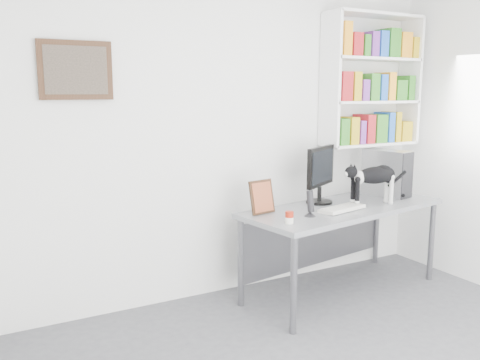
# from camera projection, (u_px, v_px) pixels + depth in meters

# --- Properties ---
(room) EXTENTS (4.01, 4.01, 2.70)m
(room) POSITION_uv_depth(u_px,v_px,m) (414.00, 170.00, 2.63)
(room) COLOR #5D5E63
(room) RESTS_ON ground
(bookshelf) EXTENTS (1.03, 0.28, 1.24)m
(bookshelf) POSITION_uv_depth(u_px,v_px,m) (372.00, 81.00, 4.81)
(bookshelf) COLOR white
(bookshelf) RESTS_ON room
(wall_art) EXTENTS (0.52, 0.04, 0.42)m
(wall_art) POSITION_uv_depth(u_px,v_px,m) (76.00, 70.00, 3.63)
(wall_art) COLOR #3F2314
(wall_art) RESTS_ON room
(desk) EXTENTS (1.96, 1.02, 0.78)m
(desk) POSITION_uv_depth(u_px,v_px,m) (342.00, 249.00, 4.43)
(desk) COLOR gray
(desk) RESTS_ON room
(monitor) EXTENTS (0.53, 0.43, 0.51)m
(monitor) POSITION_uv_depth(u_px,v_px,m) (320.00, 175.00, 4.43)
(monitor) COLOR black
(monitor) RESTS_ON desk
(keyboard) EXTENTS (0.45, 0.25, 0.03)m
(keyboard) POSITION_uv_depth(u_px,v_px,m) (342.00, 209.00, 4.19)
(keyboard) COLOR silver
(keyboard) RESTS_ON desk
(pc_tower) EXTENTS (0.28, 0.46, 0.43)m
(pc_tower) POSITION_uv_depth(u_px,v_px,m) (386.00, 173.00, 4.76)
(pc_tower) COLOR #ACADB1
(pc_tower) RESTS_ON desk
(speaker) EXTENTS (0.10, 0.10, 0.21)m
(speaker) POSITION_uv_depth(u_px,v_px,m) (310.00, 203.00, 3.98)
(speaker) COLOR black
(speaker) RESTS_ON desk
(leaning_print) EXTENTS (0.24, 0.13, 0.28)m
(leaning_print) POSITION_uv_depth(u_px,v_px,m) (262.00, 196.00, 4.07)
(leaning_print) COLOR #3F2314
(leaning_print) RESTS_ON desk
(soup_can) EXTENTS (0.08, 0.08, 0.09)m
(soup_can) POSITION_uv_depth(u_px,v_px,m) (289.00, 217.00, 3.78)
(soup_can) COLOR #A11F0D
(soup_can) RESTS_ON desk
(cat) EXTENTS (0.58, 0.22, 0.35)m
(cat) POSITION_uv_depth(u_px,v_px,m) (374.00, 185.00, 4.38)
(cat) COLOR black
(cat) RESTS_ON desk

